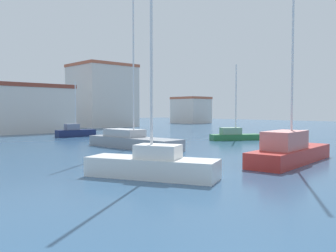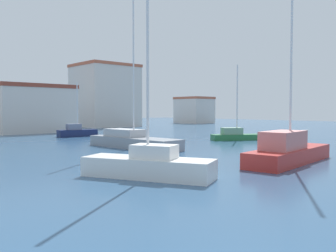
{
  "view_description": "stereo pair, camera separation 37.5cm",
  "coord_description": "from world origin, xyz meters",
  "views": [
    {
      "loc": [
        0.31,
        -4.72,
        2.99
      ],
      "look_at": [
        19.45,
        15.76,
        1.73
      ],
      "focal_mm": 38.66,
      "sensor_mm": 36.0,
      "label": 1
    },
    {
      "loc": [
        0.59,
        -4.98,
        2.99
      ],
      "look_at": [
        19.45,
        15.76,
        1.73
      ],
      "focal_mm": 38.66,
      "sensor_mm": 36.0,
      "label": 2
    }
  ],
  "objects": [
    {
      "name": "water",
      "position": [
        15.0,
        20.0,
        0.0
      ],
      "size": [
        160.0,
        160.0,
        0.0
      ],
      "primitive_type": "plane",
      "color": "#2D5175",
      "rests_on": "ground"
    },
    {
      "name": "sailboat_navy_distant_north",
      "position": [
        20.12,
        31.62,
        0.56
      ],
      "size": [
        4.42,
        1.73,
        6.05
      ],
      "color": "#19234C",
      "rests_on": "water"
    },
    {
      "name": "sailboat_grey_near_pier",
      "position": [
        17.58,
        17.9,
        0.61
      ],
      "size": [
        2.8,
        8.84,
        13.89
      ],
      "color": "gray",
      "rests_on": "water"
    },
    {
      "name": "sailboat_white_far_left",
      "position": [
        10.61,
        7.3,
        0.59
      ],
      "size": [
        4.11,
        6.04,
        9.55
      ],
      "color": "white",
      "rests_on": "water"
    },
    {
      "name": "sailboat_red_inner_mooring",
      "position": [
        19.08,
        5.37,
        0.72
      ],
      "size": [
        8.04,
        2.95,
        12.36
      ],
      "color": "#B22823",
      "rests_on": "water"
    },
    {
      "name": "sailboat_green_outer_mooring",
      "position": [
        29.44,
        16.83,
        0.51
      ],
      "size": [
        5.03,
        3.8,
        7.41
      ],
      "color": "#28703D",
      "rests_on": "water"
    },
    {
      "name": "yacht_club",
      "position": [
        19.43,
        42.46,
        3.16
      ],
      "size": [
        9.93,
        7.14,
        6.3
      ],
      "color": "beige",
      "rests_on": "ground"
    },
    {
      "name": "warehouse_block",
      "position": [
        35.68,
        50.25,
        5.51
      ],
      "size": [
        9.82,
        9.21,
        10.99
      ],
      "color": "beige",
      "rests_on": "ground"
    },
    {
      "name": "harbor_office",
      "position": [
        59.48,
        51.05,
        2.94
      ],
      "size": [
        6.28,
        7.28,
        5.86
      ],
      "color": "beige",
      "rests_on": "ground"
    }
  ]
}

